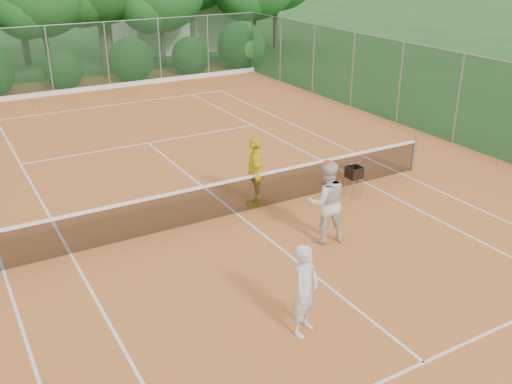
% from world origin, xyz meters
% --- Properties ---
extents(ground, '(120.00, 120.00, 0.00)m').
position_xyz_m(ground, '(0.00, 0.00, 0.00)').
color(ground, '#20491A').
rests_on(ground, ground).
extents(clay_court, '(18.00, 36.00, 0.02)m').
position_xyz_m(clay_court, '(0.00, 0.00, 0.01)').
color(clay_court, '#CA6E2E').
rests_on(clay_court, ground).
extents(club_building, '(8.00, 5.00, 3.00)m').
position_xyz_m(club_building, '(9.00, 24.00, 1.50)').
color(club_building, beige).
rests_on(club_building, ground).
extents(tennis_net, '(11.97, 0.10, 1.10)m').
position_xyz_m(tennis_net, '(0.00, 0.00, 0.53)').
color(tennis_net, gray).
rests_on(tennis_net, clay_court).
extents(player_white, '(0.74, 0.65, 1.70)m').
position_xyz_m(player_white, '(-1.23, -4.75, 0.87)').
color(player_white, silver).
rests_on(player_white, clay_court).
extents(player_center_grp, '(1.09, 0.94, 1.95)m').
position_xyz_m(player_center_grp, '(1.07, -2.21, 0.98)').
color(player_center_grp, beige).
rests_on(player_center_grp, clay_court).
extents(player_yellow, '(0.86, 1.18, 1.86)m').
position_xyz_m(player_yellow, '(0.66, 0.23, 0.95)').
color(player_yellow, yellow).
rests_on(player_yellow, clay_court).
extents(ball_hopper, '(0.36, 0.36, 0.83)m').
position_xyz_m(ball_hopper, '(3.23, -0.56, 0.68)').
color(ball_hopper, gray).
rests_on(ball_hopper, clay_court).
extents(stray_ball_a, '(0.07, 0.07, 0.07)m').
position_xyz_m(stray_ball_a, '(-2.59, 12.30, 0.05)').
color(stray_ball_a, '#D9EE37').
rests_on(stray_ball_a, clay_court).
extents(stray_ball_b, '(0.07, 0.07, 0.07)m').
position_xyz_m(stray_ball_b, '(2.15, 12.98, 0.05)').
color(stray_ball_b, yellow).
rests_on(stray_ball_b, clay_court).
extents(stray_ball_c, '(0.07, 0.07, 0.07)m').
position_xyz_m(stray_ball_c, '(-0.54, 10.23, 0.05)').
color(stray_ball_c, gold).
rests_on(stray_ball_c, clay_court).
extents(court_markings, '(11.03, 23.83, 0.01)m').
position_xyz_m(court_markings, '(0.00, 0.00, 0.02)').
color(court_markings, white).
rests_on(court_markings, clay_court).
extents(fence_back, '(18.07, 0.07, 3.00)m').
position_xyz_m(fence_back, '(0.00, 15.00, 1.52)').
color(fence_back, '#19381E').
rests_on(fence_back, clay_court).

